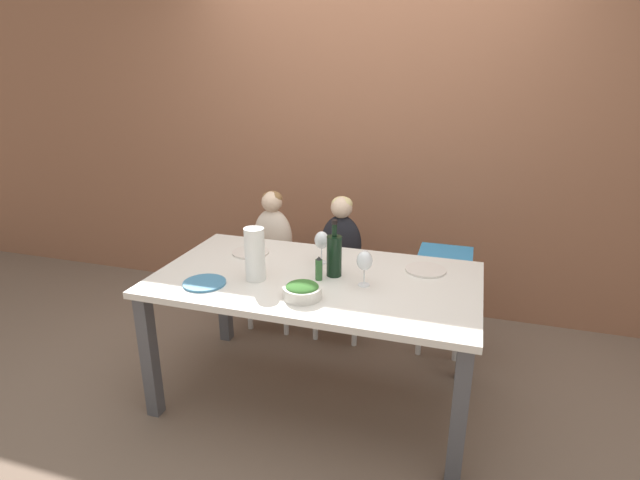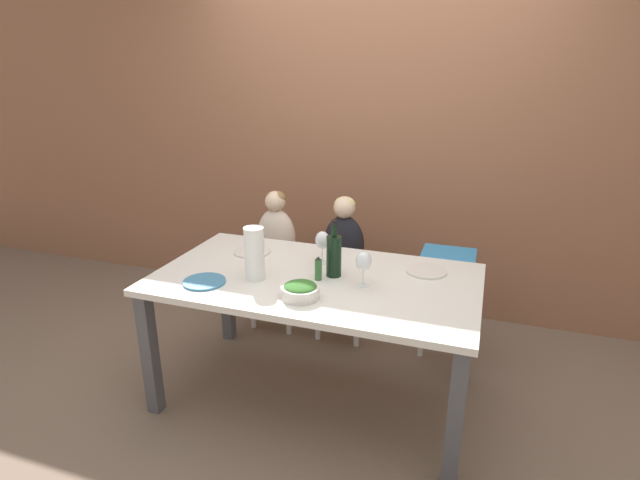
{
  "view_description": "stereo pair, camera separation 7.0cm",
  "coord_description": "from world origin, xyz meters",
  "px_view_note": "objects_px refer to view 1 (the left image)",
  "views": [
    {
      "loc": [
        0.75,
        -2.31,
        1.8
      ],
      "look_at": [
        0.0,
        0.07,
        0.92
      ],
      "focal_mm": 28.0,
      "sensor_mm": 36.0,
      "label": 1
    },
    {
      "loc": [
        0.81,
        -2.28,
        1.8
      ],
      "look_at": [
        0.0,
        0.07,
        0.92
      ],
      "focal_mm": 28.0,
      "sensor_mm": 36.0,
      "label": 2
    }
  ],
  "objects_px": {
    "wine_bottle": "(334,255)",
    "wine_glass_far": "(322,241)",
    "dinner_plate_back_left": "(251,252)",
    "dinner_plate_back_right": "(426,270)",
    "person_child_left": "(273,230)",
    "wine_glass_near": "(365,261)",
    "paper_towel_roll": "(255,254)",
    "chair_right_highchair": "(444,276)",
    "salad_bowl_large": "(302,290)",
    "chair_far_center": "(340,283)",
    "dinner_plate_front_left": "(204,283)",
    "chair_far_left": "(274,274)",
    "person_child_center": "(341,237)"
  },
  "relations": [
    {
      "from": "wine_bottle",
      "to": "wine_glass_far",
      "type": "xyz_separation_m",
      "value": [
        -0.12,
        0.16,
        0.01
      ]
    },
    {
      "from": "dinner_plate_back_left",
      "to": "dinner_plate_back_right",
      "type": "relative_size",
      "value": 1.0
    },
    {
      "from": "person_child_left",
      "to": "wine_glass_far",
      "type": "distance_m",
      "value": 0.76
    },
    {
      "from": "wine_glass_near",
      "to": "paper_towel_roll",
      "type": "bearing_deg",
      "value": -170.12
    },
    {
      "from": "chair_right_highchair",
      "to": "wine_glass_near",
      "type": "bearing_deg",
      "value": -115.15
    },
    {
      "from": "dinner_plate_back_left",
      "to": "wine_glass_far",
      "type": "bearing_deg",
      "value": -1.73
    },
    {
      "from": "paper_towel_roll",
      "to": "salad_bowl_large",
      "type": "height_order",
      "value": "paper_towel_roll"
    },
    {
      "from": "chair_far_center",
      "to": "wine_glass_near",
      "type": "bearing_deg",
      "value": -66.92
    },
    {
      "from": "person_child_left",
      "to": "dinner_plate_back_left",
      "type": "height_order",
      "value": "person_child_left"
    },
    {
      "from": "chair_far_center",
      "to": "dinner_plate_back_right",
      "type": "xyz_separation_m",
      "value": [
        0.6,
        -0.48,
        0.36
      ]
    },
    {
      "from": "salad_bowl_large",
      "to": "dinner_plate_back_left",
      "type": "distance_m",
      "value": 0.68
    },
    {
      "from": "wine_glass_near",
      "to": "dinner_plate_front_left",
      "type": "distance_m",
      "value": 0.82
    },
    {
      "from": "dinner_plate_back_left",
      "to": "salad_bowl_large",
      "type": "bearing_deg",
      "value": -43.93
    },
    {
      "from": "chair_far_left",
      "to": "dinner_plate_front_left",
      "type": "height_order",
      "value": "dinner_plate_front_left"
    },
    {
      "from": "chair_far_center",
      "to": "wine_glass_near",
      "type": "relative_size",
      "value": 2.53
    },
    {
      "from": "chair_far_left",
      "to": "chair_right_highchair",
      "type": "xyz_separation_m",
      "value": [
        1.17,
        0.0,
        0.14
      ]
    },
    {
      "from": "person_child_center",
      "to": "dinner_plate_back_right",
      "type": "height_order",
      "value": "person_child_center"
    },
    {
      "from": "wine_bottle",
      "to": "dinner_plate_back_left",
      "type": "xyz_separation_m",
      "value": [
        -0.56,
        0.17,
        -0.11
      ]
    },
    {
      "from": "paper_towel_roll",
      "to": "dinner_plate_front_left",
      "type": "relative_size",
      "value": 1.28
    },
    {
      "from": "person_child_left",
      "to": "dinner_plate_back_right",
      "type": "distance_m",
      "value": 1.2
    },
    {
      "from": "chair_far_left",
      "to": "person_child_left",
      "type": "distance_m",
      "value": 0.33
    },
    {
      "from": "chair_far_left",
      "to": "salad_bowl_large",
      "type": "height_order",
      "value": "salad_bowl_large"
    },
    {
      "from": "person_child_center",
      "to": "chair_right_highchair",
      "type": "bearing_deg",
      "value": -0.05
    },
    {
      "from": "chair_far_center",
      "to": "chair_right_highchair",
      "type": "xyz_separation_m",
      "value": [
        0.68,
        0.0,
        0.14
      ]
    },
    {
      "from": "wine_bottle",
      "to": "salad_bowl_large",
      "type": "distance_m",
      "value": 0.32
    },
    {
      "from": "chair_right_highchair",
      "to": "wine_bottle",
      "type": "bearing_deg",
      "value": -128.04
    },
    {
      "from": "person_child_left",
      "to": "paper_towel_roll",
      "type": "height_order",
      "value": "paper_towel_roll"
    },
    {
      "from": "chair_far_left",
      "to": "dinner_plate_back_right",
      "type": "height_order",
      "value": "dinner_plate_back_right"
    },
    {
      "from": "wine_glass_far",
      "to": "chair_far_center",
      "type": "bearing_deg",
      "value": 93.06
    },
    {
      "from": "dinner_plate_back_right",
      "to": "wine_glass_far",
      "type": "bearing_deg",
      "value": -174.97
    },
    {
      "from": "dinner_plate_back_left",
      "to": "person_child_left",
      "type": "bearing_deg",
      "value": 98.14
    },
    {
      "from": "person_child_left",
      "to": "chair_far_center",
      "type": "bearing_deg",
      "value": -0.08
    },
    {
      "from": "chair_far_left",
      "to": "dinner_plate_back_left",
      "type": "xyz_separation_m",
      "value": [
        0.07,
        -0.52,
        0.36
      ]
    },
    {
      "from": "paper_towel_roll",
      "to": "dinner_plate_back_left",
      "type": "xyz_separation_m",
      "value": [
        -0.19,
        0.34,
        -0.13
      ]
    },
    {
      "from": "person_child_center",
      "to": "wine_glass_far",
      "type": "xyz_separation_m",
      "value": [
        0.03,
        -0.53,
        0.16
      ]
    },
    {
      "from": "person_child_left",
      "to": "dinner_plate_front_left",
      "type": "relative_size",
      "value": 2.42
    },
    {
      "from": "salad_bowl_large",
      "to": "wine_glass_far",
      "type": "bearing_deg",
      "value": 95.72
    },
    {
      "from": "wine_glass_near",
      "to": "dinner_plate_back_right",
      "type": "height_order",
      "value": "wine_glass_near"
    },
    {
      "from": "wine_glass_near",
      "to": "dinner_plate_front_left",
      "type": "xyz_separation_m",
      "value": [
        -0.78,
        -0.23,
        -0.12
      ]
    },
    {
      "from": "salad_bowl_large",
      "to": "dinner_plate_back_left",
      "type": "height_order",
      "value": "salad_bowl_large"
    },
    {
      "from": "wine_glass_far",
      "to": "dinner_plate_front_left",
      "type": "distance_m",
      "value": 0.68
    },
    {
      "from": "wine_glass_far",
      "to": "salad_bowl_large",
      "type": "relative_size",
      "value": 0.98
    },
    {
      "from": "dinner_plate_back_left",
      "to": "chair_far_left",
      "type": "bearing_deg",
      "value": 98.15
    },
    {
      "from": "person_child_left",
      "to": "person_child_center",
      "type": "xyz_separation_m",
      "value": [
        0.49,
        0.0,
        0.0
      ]
    },
    {
      "from": "salad_bowl_large",
      "to": "dinner_plate_back_right",
      "type": "bearing_deg",
      "value": 43.98
    },
    {
      "from": "paper_towel_roll",
      "to": "wine_glass_far",
      "type": "distance_m",
      "value": 0.42
    },
    {
      "from": "wine_glass_near",
      "to": "dinner_plate_back_left",
      "type": "xyz_separation_m",
      "value": [
        -0.74,
        0.24,
        -0.12
      ]
    },
    {
      "from": "chair_far_left",
      "to": "chair_right_highchair",
      "type": "distance_m",
      "value": 1.18
    },
    {
      "from": "chair_far_left",
      "to": "dinner_plate_back_left",
      "type": "height_order",
      "value": "dinner_plate_back_left"
    },
    {
      "from": "chair_far_left",
      "to": "dinner_plate_back_left",
      "type": "relative_size",
      "value": 2.13
    }
  ]
}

